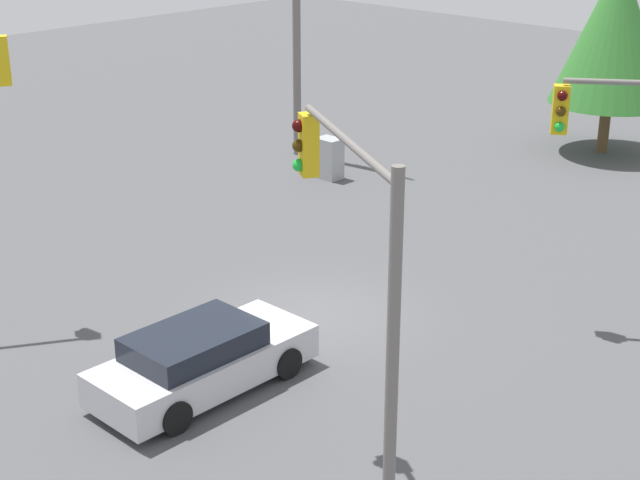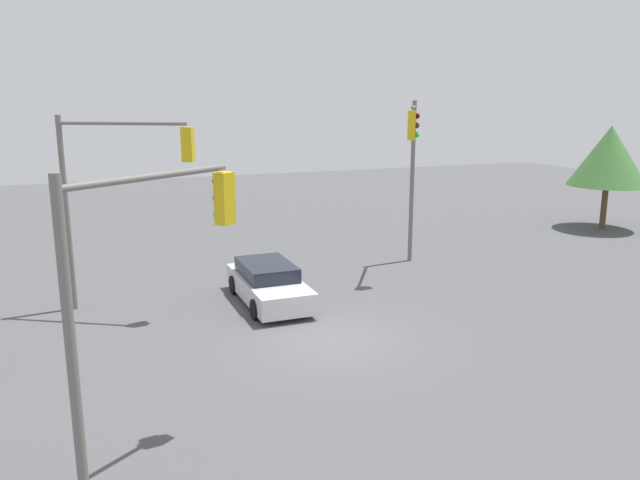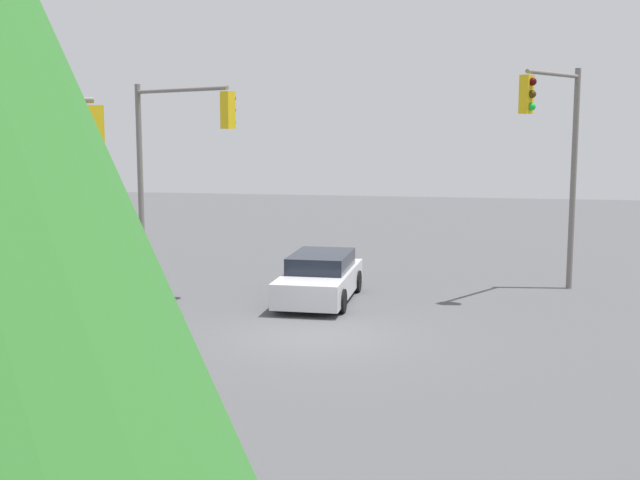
{
  "view_description": "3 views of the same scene",
  "coord_description": "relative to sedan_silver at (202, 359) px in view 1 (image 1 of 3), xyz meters",
  "views": [
    {
      "loc": [
        -14.28,
        14.74,
        9.91
      ],
      "look_at": [
        -1.65,
        1.59,
        2.78
      ],
      "focal_mm": 55.0,
      "sensor_mm": 36.0,
      "label": 1
    },
    {
      "loc": [
        -6.53,
        -15.7,
        6.85
      ],
      "look_at": [
        0.11,
        1.23,
        2.71
      ],
      "focal_mm": 35.0,
      "sensor_mm": 36.0,
      "label": 2
    },
    {
      "loc": [
        3.65,
        -18.49,
        4.98
      ],
      "look_at": [
        -0.13,
        0.95,
        2.21
      ],
      "focal_mm": 45.0,
      "sensor_mm": 36.0,
      "label": 3
    }
  ],
  "objects": [
    {
      "name": "traffic_signal_aux",
      "position": [
        -4.73,
        0.85,
        3.72
      ],
      "size": [
        3.94,
        2.41,
        6.35
      ],
      "rotation": [
        0.0,
        0.0,
        -0.53
      ],
      "color": "slate",
      "rests_on": "ground_plane"
    },
    {
      "name": "sedan_silver",
      "position": [
        0.0,
        0.0,
        0.0
      ],
      "size": [
        1.97,
        4.64,
        1.36
      ],
      "rotation": [
        0.0,
        0.0,
        3.14
      ],
      "color": "silver",
      "rests_on": "ground_plane"
    },
    {
      "name": "tree_behind",
      "position": [
        2.7,
        -20.88,
        3.7
      ],
      "size": [
        4.16,
        4.16,
        6.93
      ],
      "color": "brown",
      "rests_on": "ground_plane"
    },
    {
      "name": "electrical_cabinet",
      "position": [
        7.69,
        -11.81,
        0.01
      ],
      "size": [
        0.83,
        0.61,
        1.35
      ],
      "primitive_type": "cube",
      "color": "#9EA0A3",
      "rests_on": "ground_plane"
    },
    {
      "name": "ground_plane",
      "position": [
        0.71,
        -3.98,
        -0.66
      ],
      "size": [
        80.0,
        80.0,
        0.0
      ],
      "primitive_type": "plane",
      "color": "#4C4C4F"
    }
  ]
}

